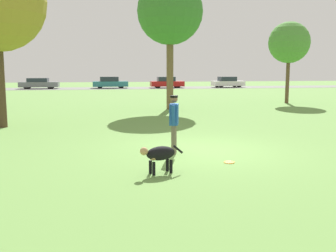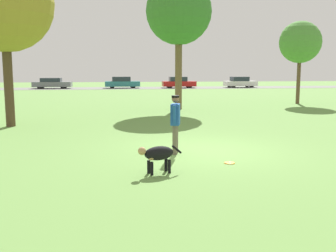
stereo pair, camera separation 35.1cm
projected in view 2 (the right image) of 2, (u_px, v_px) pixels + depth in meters
ground_plane at (202, 151)px, 10.99m from camera, size 120.00×120.00×0.00m
far_road_strip at (134, 88)px, 47.31m from camera, size 120.00×6.00×0.01m
person at (175, 120)px, 10.48m from camera, size 0.32×0.64×1.57m
dog at (157, 154)px, 8.54m from camera, size 1.03×0.51×0.62m
frisbee at (229, 163)px, 9.52m from camera, size 0.26×0.26×0.02m
tree_near_left at (4, 3)px, 14.99m from camera, size 3.78×3.78×6.68m
tree_far_right at (300, 42)px, 25.48m from camera, size 2.70×2.70×5.35m
tree_mid_center at (179, 12)px, 21.61m from camera, size 3.64×3.64×7.23m
parked_car_grey at (52, 83)px, 46.10m from camera, size 4.46×1.89×1.24m
parked_car_teal at (122, 83)px, 47.21m from camera, size 4.19×1.80×1.37m
parked_car_red at (179, 83)px, 47.79m from camera, size 4.04×1.85×1.34m
parked_car_white at (240, 82)px, 48.84m from camera, size 4.02×1.89×1.33m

